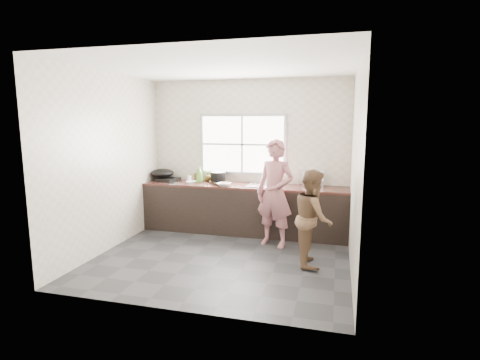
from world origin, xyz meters
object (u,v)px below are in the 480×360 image
(bowl_mince, at_px, (224,184))
(dish_rack, at_px, (311,178))
(bottle_brown_tall, at_px, (198,176))
(burner, at_px, (168,179))
(pot_lid_left, at_px, (174,184))
(bowl_crabs, at_px, (274,187))
(bowl_held, at_px, (275,185))
(pot_lid_right, at_px, (193,183))
(black_pot, at_px, (218,177))
(cutting_board, at_px, (219,182))
(bottle_green, at_px, (200,175))
(woman, at_px, (275,197))
(wok, at_px, (162,173))
(glass_jar, at_px, (189,178))
(plate_food, at_px, (191,181))
(person_side, at_px, (313,218))
(bottle_brown_short, at_px, (208,177))

(bowl_mince, relative_size, dish_rack, 0.64)
(bottle_brown_tall, bearing_deg, burner, -165.41)
(burner, distance_m, pot_lid_left, 0.40)
(bowl_crabs, height_order, bowl_held, bowl_held)
(bowl_mince, relative_size, pot_lid_right, 0.97)
(bowl_mince, xyz_separation_m, pot_lid_left, (-0.93, 0.00, -0.02))
(bowl_held, distance_m, burner, 2.06)
(black_pot, bearing_deg, bottle_brown_tall, 164.31)
(black_pot, bearing_deg, bowl_mince, -56.83)
(bowl_crabs, relative_size, black_pot, 0.68)
(bowl_crabs, bearing_deg, cutting_board, 164.08)
(bottle_green, xyz_separation_m, pot_lid_left, (-0.37, -0.29, -0.14))
(woman, relative_size, bowl_crabs, 8.49)
(bottle_green, height_order, bottle_brown_tall, bottle_green)
(bowl_mince, xyz_separation_m, wok, (-1.30, 0.30, 0.11))
(cutting_board, bearing_deg, glass_jar, 175.37)
(bottle_brown_tall, height_order, glass_jar, bottle_brown_tall)
(black_pot, bearing_deg, glass_jar, 176.50)
(bottle_green, distance_m, wok, 0.75)
(bottle_brown_tall, bearing_deg, plate_food, -111.18)
(person_side, height_order, bottle_green, person_side)
(cutting_board, bearing_deg, dish_rack, 4.77)
(cutting_board, distance_m, wok, 1.13)
(person_side, height_order, black_pot, person_side)
(bowl_crabs, distance_m, bottle_brown_short, 1.37)
(glass_jar, distance_m, dish_rack, 2.23)
(bottle_green, bearing_deg, bottle_brown_tall, 122.83)
(plate_food, distance_m, bottle_brown_tall, 0.19)
(glass_jar, relative_size, pot_lid_left, 0.46)
(woman, bearing_deg, glass_jar, 175.58)
(woman, distance_m, plate_food, 1.77)
(bowl_mince, bearing_deg, glass_jar, 155.84)
(cutting_board, relative_size, burner, 0.99)
(black_pot, xyz_separation_m, wok, (-1.10, -0.02, 0.04))
(cutting_board, distance_m, bowl_held, 1.06)
(burner, height_order, wok, wok)
(bowl_mince, distance_m, bowl_held, 0.87)
(bottle_green, bearing_deg, plate_food, -176.88)
(bowl_mince, distance_m, bottle_green, 0.63)
(glass_jar, bearing_deg, bowl_mince, -24.16)
(cutting_board, distance_m, bottle_brown_tall, 0.49)
(cutting_board, height_order, pot_lid_left, cutting_board)
(bottle_green, xyz_separation_m, wok, (-0.75, 0.01, -0.00))
(black_pot, xyz_separation_m, bottle_green, (-0.35, -0.03, 0.04))
(bottle_brown_tall, bearing_deg, black_pot, -15.69)
(bowl_crabs, height_order, pot_lid_left, bowl_crabs)
(glass_jar, xyz_separation_m, pot_lid_right, (0.14, -0.18, -0.05))
(bowl_mince, height_order, glass_jar, glass_jar)
(bowl_crabs, xyz_separation_m, burner, (-2.07, 0.30, -0.00))
(bowl_held, bearing_deg, pot_lid_right, 178.92)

